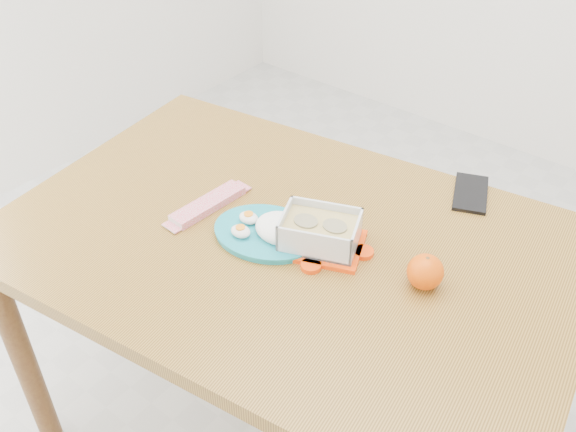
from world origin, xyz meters
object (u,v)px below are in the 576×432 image
Objects in this scene: dining_table at (288,266)px; rice_plate at (271,229)px; food_container at (320,232)px; smartphone at (471,193)px; orange_fruit at (425,272)px.

dining_table is 4.70× the size of rice_plate.
smartphone is at bearing 43.53° from food_container.
rice_plate is at bearing -145.40° from smartphone.
rice_plate is at bearing -149.98° from dining_table.
orange_fruit is at bearing -14.64° from food_container.
dining_table is 0.35m from orange_fruit.
food_container reaches higher than orange_fruit.
food_container is 0.24m from orange_fruit.
food_container is 0.11m from rice_plate.
orange_fruit reaches higher than dining_table.
dining_table is 6.09× the size of food_container.
smartphone is (0.18, 0.39, -0.04)m from food_container.
dining_table is at bearing 22.16° from rice_plate.
dining_table is 0.12m from rice_plate.
smartphone is (0.28, 0.43, -0.02)m from rice_plate.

